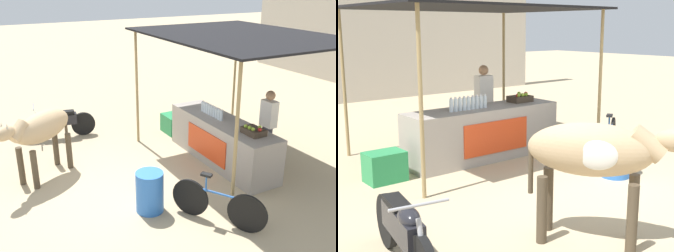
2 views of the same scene
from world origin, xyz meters
TOP-DOWN VIEW (x-y plane):
  - ground_plane at (0.00, 0.00)m, footprint 60.00×60.00m
  - stall_counter at (0.00, 2.20)m, footprint 3.00×0.82m
  - stall_awning at (0.00, 2.50)m, footprint 4.20×3.20m
  - water_bottle_row at (-0.35, 2.15)m, footprint 0.79×0.07m
  - fruit_crate at (0.94, 2.24)m, footprint 0.44×0.32m
  - vendor_behind_counter at (0.58, 2.95)m, footprint 0.34×0.22m
  - cooler_box at (-2.00, 2.10)m, footprint 0.60×0.44m
  - water_barrel at (1.02, -0.04)m, footprint 0.48×0.48m
  - cow at (-1.10, -1.38)m, footprint 1.34×1.70m
  - motorcycle_parked at (-3.05, -0.62)m, footprint 0.56×1.79m
  - bicycle_leaning at (1.88, 0.77)m, footprint 1.43×0.91m

SIDE VIEW (x-z plane):
  - ground_plane at x=0.00m, z-range 0.00..0.00m
  - cooler_box at x=-2.00m, z-range 0.00..0.48m
  - bicycle_leaning at x=1.88m, z-range -0.08..0.77m
  - water_barrel at x=1.02m, z-range 0.00..0.73m
  - motorcycle_parked at x=-3.05m, z-range -0.02..0.88m
  - stall_counter at x=0.00m, z-range 0.00..0.96m
  - vendor_behind_counter at x=0.58m, z-range 0.02..1.67m
  - fruit_crate at x=0.94m, z-range 0.94..1.12m
  - cow at x=-1.10m, z-range 0.32..1.75m
  - water_bottle_row at x=-0.35m, z-range 0.95..1.20m
  - stall_awning at x=0.00m, z-range 1.26..4.01m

